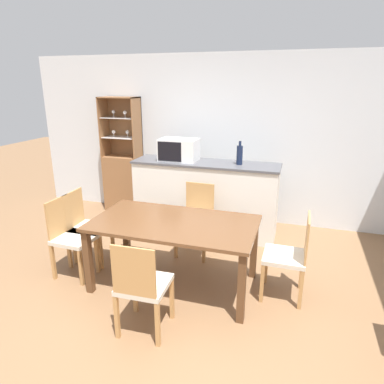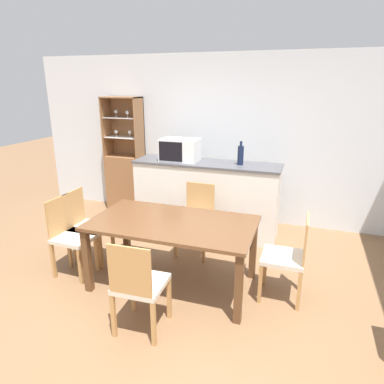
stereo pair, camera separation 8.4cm
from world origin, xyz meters
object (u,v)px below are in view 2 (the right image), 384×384
(display_cabinet, at_px, (126,175))
(dining_chair_side_right_far, at_px, (288,257))
(dining_chair_head_near, at_px, (139,285))
(microwave, at_px, (180,150))
(dining_chair_head_far, at_px, (196,219))
(dining_table, at_px, (173,229))
(dining_chair_side_left_far, at_px, (87,226))
(dining_chair_side_left_near, at_px, (72,236))
(wine_bottle, at_px, (241,155))

(display_cabinet, bearing_deg, dining_chair_side_right_far, -32.70)
(dining_chair_head_near, bearing_deg, microwave, 99.39)
(display_cabinet, bearing_deg, dining_chair_head_far, -35.21)
(dining_table, bearing_deg, dining_chair_side_left_far, 173.25)
(dining_table, xyz_separation_m, dining_chair_side_left_far, (-1.18, 0.14, -0.19))
(dining_chair_head_near, distance_m, dining_chair_head_far, 1.58)
(display_cabinet, distance_m, dining_table, 2.55)
(dining_chair_head_near, distance_m, microwave, 2.40)
(dining_chair_side_left_far, distance_m, dining_chair_side_left_near, 0.28)
(dining_chair_side_left_near, xyz_separation_m, wine_bottle, (1.59, 1.60, 0.73))
(dining_chair_side_right_far, relative_size, dining_chair_side_left_near, 1.00)
(dining_chair_side_right_far, bearing_deg, dining_chair_head_near, 128.77)
(dining_chair_side_right_far, relative_size, wine_bottle, 2.80)
(dining_chair_side_right_far, xyz_separation_m, microwave, (-1.64, 1.31, 0.75))
(dining_chair_head_far, xyz_separation_m, microwave, (-0.46, 0.66, 0.75))
(dining_chair_head_far, height_order, wine_bottle, wine_bottle)
(dining_chair_head_near, xyz_separation_m, wine_bottle, (0.41, 2.25, 0.73))
(display_cabinet, xyz_separation_m, dining_chair_side_left_near, (0.47, -2.09, -0.15))
(dining_table, bearing_deg, dining_chair_head_far, 89.85)
(dining_chair_head_near, bearing_deg, wine_bottle, 77.40)
(display_cabinet, relative_size, dining_chair_side_left_far, 2.12)
(dining_chair_side_right_far, relative_size, dining_chair_head_far, 1.00)
(dining_chair_head_near, relative_size, dining_chair_side_left_near, 1.00)
(dining_chair_head_far, relative_size, dining_chair_side_left_near, 1.00)
(dining_table, xyz_separation_m, dining_chair_side_left_near, (-1.18, -0.14, -0.19))
(dining_chair_side_left_near, bearing_deg, display_cabinet, -165.15)
(dining_chair_side_right_far, bearing_deg, dining_chair_side_left_near, 97.18)
(dining_chair_side_left_far, bearing_deg, dining_table, 81.63)
(dining_chair_side_right_far, bearing_deg, dining_table, 97.22)
(dining_table, bearing_deg, microwave, 107.52)
(dining_chair_head_near, distance_m, wine_bottle, 2.40)
(microwave, bearing_deg, dining_chair_head_near, -78.41)
(microwave, bearing_deg, wine_bottle, 0.55)
(dining_table, relative_size, microwave, 3.20)
(display_cabinet, height_order, dining_chair_head_near, display_cabinet)
(microwave, bearing_deg, dining_chair_side_left_far, -118.84)
(display_cabinet, bearing_deg, dining_table, -49.87)
(dining_chair_side_left_near, bearing_deg, dining_table, 98.96)
(dining_chair_side_left_near, distance_m, microwave, 1.90)
(dining_chair_head_near, xyz_separation_m, dining_chair_side_right_far, (1.18, 0.93, 0.00))
(dining_chair_head_near, relative_size, dining_chair_side_left_far, 1.00)
(dining_chair_head_far, bearing_deg, dining_table, 92.46)
(dining_chair_head_near, bearing_deg, dining_table, 87.93)
(display_cabinet, relative_size, dining_chair_head_near, 2.12)
(dining_table, height_order, wine_bottle, wine_bottle)
(display_cabinet, relative_size, wine_bottle, 5.94)
(dining_table, xyz_separation_m, dining_chair_head_near, (0.00, -0.79, -0.19))
(dining_chair_side_left_far, xyz_separation_m, wine_bottle, (1.59, 1.32, 0.73))
(dining_chair_head_far, bearing_deg, microwave, -52.48)
(dining_table, distance_m, dining_chair_side_right_far, 1.20)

